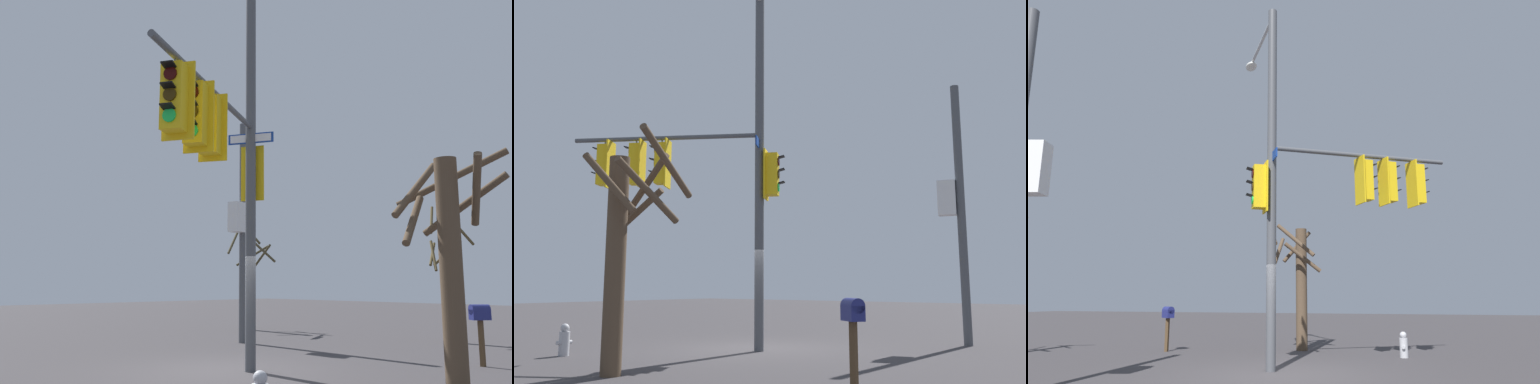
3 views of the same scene
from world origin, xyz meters
The scene contains 6 objects.
ground_plane centered at (0.00, 0.00, 0.00)m, with size 80.00×80.00×0.00m, color #3D393B.
main_signal_pole_assembly centered at (1.16, -0.69, 5.02)m, with size 3.25×6.14×9.49m.
secondary_pole_assembly centered at (-4.02, 3.93, 3.78)m, with size 0.51×0.76×7.31m.
fire_hydrant centered at (3.87, -2.62, 0.34)m, with size 0.38×0.24×0.73m.
mailbox centered at (3.51, 4.80, 1.11)m, with size 0.45×0.50×1.41m.
bare_tree_across_street centered at (4.96, 0.76, 2.31)m, with size 2.10×2.17×4.35m.
Camera 2 is at (11.54, 9.35, 1.61)m, focal length 39.46 mm.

